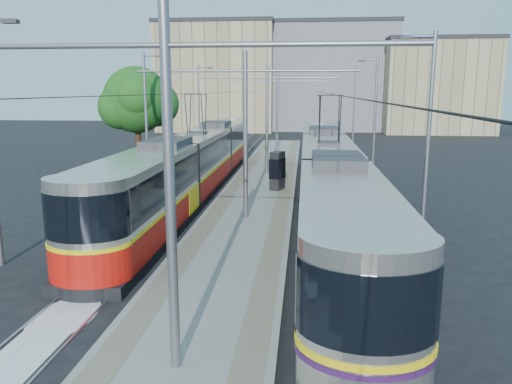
# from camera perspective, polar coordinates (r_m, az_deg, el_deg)

# --- Properties ---
(ground) EXTENTS (160.00, 160.00, 0.00)m
(ground) POSITION_cam_1_polar(r_m,az_deg,el_deg) (14.34, -4.99, -12.01)
(ground) COLOR black
(ground) RESTS_ON ground
(platform) EXTENTS (4.00, 50.00, 0.30)m
(platform) POSITION_cam_1_polar(r_m,az_deg,el_deg) (30.53, 0.80, 1.04)
(platform) COLOR gray
(platform) RESTS_ON ground
(tactile_strip_left) EXTENTS (0.70, 50.00, 0.01)m
(tactile_strip_left) POSITION_cam_1_polar(r_m,az_deg,el_deg) (30.65, -1.90, 1.38)
(tactile_strip_left) COLOR gray
(tactile_strip_left) RESTS_ON platform
(tactile_strip_right) EXTENTS (0.70, 50.00, 0.01)m
(tactile_strip_right) POSITION_cam_1_polar(r_m,az_deg,el_deg) (30.42, 3.53, 1.28)
(tactile_strip_right) COLOR gray
(tactile_strip_right) RESTS_ON platform
(rails) EXTENTS (8.71, 70.00, 0.03)m
(rails) POSITION_cam_1_polar(r_m,az_deg,el_deg) (30.55, 0.80, 0.80)
(rails) COLOR gray
(rails) RESTS_ON ground
(track_arrow) EXTENTS (1.20, 5.00, 0.01)m
(track_arrow) POSITION_cam_1_polar(r_m,az_deg,el_deg) (12.96, -24.10, -15.70)
(track_arrow) COLOR silver
(track_arrow) RESTS_ON ground
(tram_left) EXTENTS (2.43, 31.17, 5.50)m
(tram_left) POSITION_cam_1_polar(r_m,az_deg,el_deg) (28.74, -6.73, 3.45)
(tram_left) COLOR black
(tram_left) RESTS_ON ground
(tram_right) EXTENTS (2.43, 31.82, 5.50)m
(tram_right) POSITION_cam_1_polar(r_m,az_deg,el_deg) (23.44, 8.22, 1.95)
(tram_right) COLOR black
(tram_right) RESTS_ON ground
(catenary) EXTENTS (9.20, 70.00, 7.00)m
(catenary) POSITION_cam_1_polar(r_m,az_deg,el_deg) (27.21, 0.32, 9.04)
(catenary) COLOR slate
(catenary) RESTS_ON platform
(street_lamps) EXTENTS (15.18, 38.22, 8.00)m
(street_lamps) POSITION_cam_1_polar(r_m,az_deg,el_deg) (34.04, 1.39, 8.97)
(street_lamps) COLOR slate
(street_lamps) RESTS_ON ground
(shelter) EXTENTS (0.89, 1.10, 2.12)m
(shelter) POSITION_cam_1_polar(r_m,az_deg,el_deg) (27.58, 2.45, 2.55)
(shelter) COLOR black
(shelter) RESTS_ON platform
(tree) EXTENTS (5.07, 4.68, 7.36)m
(tree) POSITION_cam_1_polar(r_m,az_deg,el_deg) (36.27, -12.95, 10.10)
(tree) COLOR #382314
(tree) RESTS_ON ground
(building_left) EXTENTS (16.32, 12.24, 15.00)m
(building_left) POSITION_cam_1_polar(r_m,az_deg,el_deg) (73.99, -4.26, 12.92)
(building_left) COLOR tan
(building_left) RESTS_ON ground
(building_centre) EXTENTS (18.36, 14.28, 15.17)m
(building_centre) POSITION_cam_1_polar(r_m,az_deg,el_deg) (77.02, 8.39, 12.84)
(building_centre) COLOR gray
(building_centre) RESTS_ON ground
(building_right) EXTENTS (14.28, 10.20, 12.45)m
(building_right) POSITION_cam_1_polar(r_m,az_deg,el_deg) (73.05, 19.84, 11.30)
(building_right) COLOR tan
(building_right) RESTS_ON ground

